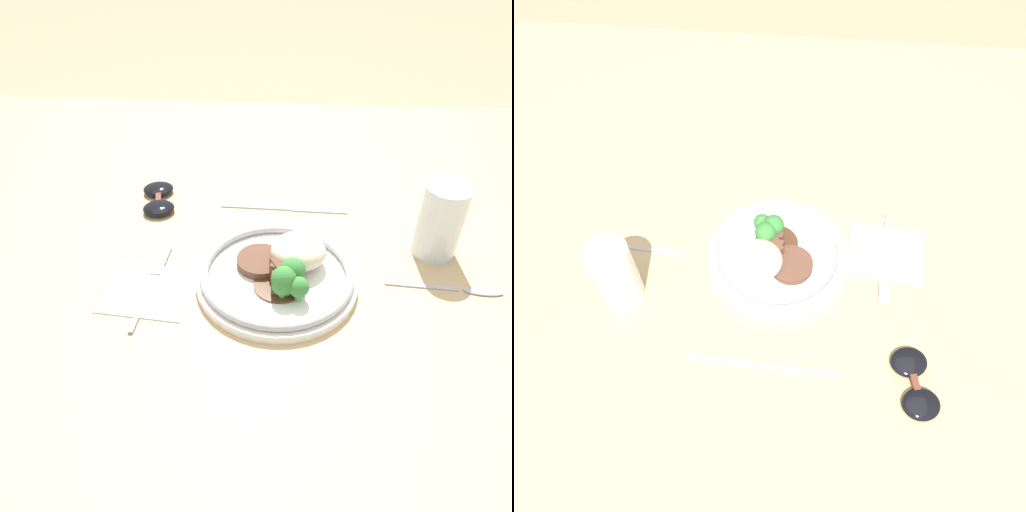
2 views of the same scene
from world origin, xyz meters
TOP-DOWN VIEW (x-y plane):
  - ground_plane at (0.00, 0.00)m, footprint 8.00×8.00m
  - dining_table at (0.00, 0.00)m, footprint 1.42×1.28m
  - napkin at (-0.16, -0.04)m, footprint 0.13×0.12m
  - plate at (0.03, -0.01)m, footprint 0.23×0.23m
  - juice_glass at (0.27, 0.08)m, footprint 0.07×0.07m
  - fork at (-0.15, -0.01)m, footprint 0.02×0.18m
  - knife at (0.04, 0.18)m, footprint 0.22×0.01m
  - spoon at (0.30, -0.01)m, footprint 0.17×0.02m
  - sunglasses at (-0.19, 0.19)m, footprint 0.08×0.12m

SIDE VIEW (x-z plane):
  - ground_plane at x=0.00m, z-range 0.00..0.00m
  - dining_table at x=0.00m, z-range 0.00..0.04m
  - napkin at x=-0.16m, z-range 0.04..0.04m
  - knife at x=0.04m, z-range 0.04..0.04m
  - spoon at x=0.30m, z-range 0.04..0.04m
  - fork at x=-0.15m, z-range 0.04..0.04m
  - sunglasses at x=-0.19m, z-range 0.04..0.05m
  - plate at x=0.03m, z-range 0.03..0.09m
  - juice_glass at x=0.27m, z-range 0.03..0.15m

